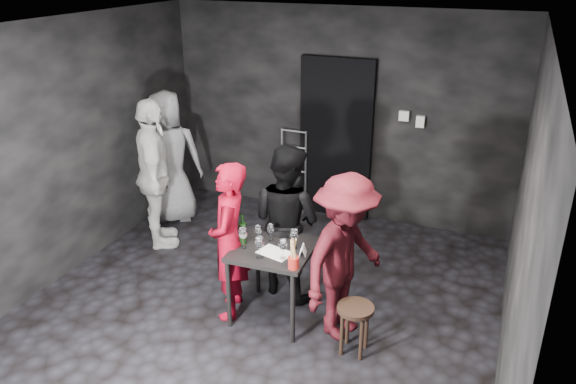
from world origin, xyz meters
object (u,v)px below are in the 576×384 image
at_px(stool, 355,317).
at_px(man_maroon, 345,254).
at_px(wine_bottle, 243,232).
at_px(breadstick_cup, 294,254).
at_px(woman_black, 287,216).
at_px(hand_truck, 293,196).
at_px(bystander_grey, 168,148).
at_px(server_red, 229,239).
at_px(bystander_cream, 153,161).
at_px(tasting_table, 274,257).

height_order(stool, man_maroon, man_maroon).
bearing_deg(wine_bottle, breadstick_cup, -21.63).
bearing_deg(woman_black, hand_truck, -51.76).
bearing_deg(bystander_grey, wine_bottle, 110.07).
bearing_deg(wine_bottle, woman_black, 65.07).
height_order(server_red, man_maroon, man_maroon).
bearing_deg(bystander_cream, woman_black, -137.74).
bearing_deg(server_red, tasting_table, 83.95).
bearing_deg(hand_truck, wine_bottle, -77.70).
xyz_separation_m(server_red, bystander_cream, (-1.45, 0.92, 0.27)).
relative_size(hand_truck, breadstick_cup, 3.82).
relative_size(tasting_table, stool, 1.60).
bearing_deg(server_red, bystander_cream, -141.10).
distance_m(tasting_table, wine_bottle, 0.37).
xyz_separation_m(woman_black, bystander_cream, (-1.80, 0.35, 0.22)).
relative_size(stool, bystander_cream, 0.22).
distance_m(man_maroon, bystander_grey, 3.16).
height_order(woman_black, wine_bottle, woman_black).
xyz_separation_m(bystander_grey, wine_bottle, (1.80, -1.51, -0.13)).
height_order(server_red, wine_bottle, server_red).
bearing_deg(man_maroon, bystander_cream, 91.00).
bearing_deg(stool, hand_truck, 122.00).
height_order(wine_bottle, breadstick_cup, breadstick_cup).
distance_m(server_red, bystander_cream, 1.74).
xyz_separation_m(hand_truck, server_red, (0.33, -2.44, 0.59)).
distance_m(stool, breadstick_cup, 0.76).
xyz_separation_m(woman_black, man_maroon, (0.75, -0.47, -0.02)).
distance_m(tasting_table, bystander_grey, 2.59).
xyz_separation_m(tasting_table, bystander_grey, (-2.10, 1.47, 0.34)).
distance_m(tasting_table, breadstick_cup, 0.48).
distance_m(man_maroon, wine_bottle, 0.99).
bearing_deg(wine_bottle, hand_truck, 100.54).
bearing_deg(breadstick_cup, man_maroon, 36.16).
height_order(man_maroon, bystander_grey, bystander_grey).
distance_m(tasting_table, bystander_cream, 2.08).
distance_m(hand_truck, bystander_cream, 2.08).
height_order(hand_truck, tasting_table, hand_truck).
bearing_deg(hand_truck, woman_black, -68.30).
xyz_separation_m(hand_truck, man_maroon, (1.43, -2.34, 0.61)).
bearing_deg(hand_truck, man_maroon, -56.83).
xyz_separation_m(woman_black, bystander_grey, (-2.04, 1.00, 0.14)).
xyz_separation_m(woman_black, breadstick_cup, (0.37, -0.75, 0.04)).
bearing_deg(bystander_cream, tasting_table, -150.51).
xyz_separation_m(woman_black, wine_bottle, (-0.24, -0.51, 0.02)).
bearing_deg(server_red, man_maroon, 76.11).
bearing_deg(man_maroon, tasting_table, 108.91).
height_order(server_red, woman_black, woman_black).
distance_m(man_maroon, breadstick_cup, 0.47).
bearing_deg(server_red, woman_black, 129.23).
relative_size(man_maroon, bystander_cream, 0.77).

